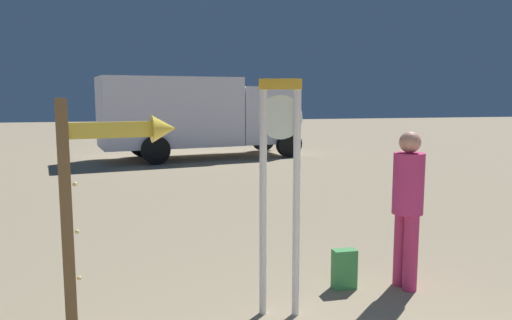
{
  "coord_description": "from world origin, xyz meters",
  "views": [
    {
      "loc": [
        -1.83,
        -1.93,
        2.14
      ],
      "look_at": [
        -0.23,
        5.04,
        1.2
      ],
      "focal_mm": 34.75,
      "sensor_mm": 36.0,
      "label": 1
    }
  ],
  "objects_px": {
    "arrow_sign": "(107,176)",
    "person_near_clock": "(408,202)",
    "standing_clock": "(280,174)",
    "backpack": "(344,269)",
    "box_truck_near": "(194,113)"
  },
  "relations": [
    {
      "from": "arrow_sign",
      "to": "person_near_clock",
      "type": "relative_size",
      "value": 1.21
    },
    {
      "from": "standing_clock",
      "to": "arrow_sign",
      "type": "relative_size",
      "value": 1.08
    },
    {
      "from": "standing_clock",
      "to": "arrow_sign",
      "type": "distance_m",
      "value": 1.58
    },
    {
      "from": "person_near_clock",
      "to": "backpack",
      "type": "distance_m",
      "value": 1.03
    },
    {
      "from": "box_truck_near",
      "to": "arrow_sign",
      "type": "bearing_deg",
      "value": -99.39
    },
    {
      "from": "arrow_sign",
      "to": "box_truck_near",
      "type": "relative_size",
      "value": 0.31
    },
    {
      "from": "arrow_sign",
      "to": "backpack",
      "type": "relative_size",
      "value": 4.76
    },
    {
      "from": "person_near_clock",
      "to": "box_truck_near",
      "type": "bearing_deg",
      "value": 95.14
    },
    {
      "from": "standing_clock",
      "to": "arrow_sign",
      "type": "xyz_separation_m",
      "value": [
        -1.58,
        0.03,
        0.04
      ]
    },
    {
      "from": "person_near_clock",
      "to": "box_truck_near",
      "type": "xyz_separation_m",
      "value": [
        -1.08,
        12.06,
        0.54
      ]
    },
    {
      "from": "backpack",
      "to": "person_near_clock",
      "type": "bearing_deg",
      "value": -11.09
    },
    {
      "from": "arrow_sign",
      "to": "person_near_clock",
      "type": "bearing_deg",
      "value": 5.61
    },
    {
      "from": "box_truck_near",
      "to": "backpack",
      "type": "bearing_deg",
      "value": -88.02
    },
    {
      "from": "standing_clock",
      "to": "person_near_clock",
      "type": "relative_size",
      "value": 1.31
    },
    {
      "from": "standing_clock",
      "to": "arrow_sign",
      "type": "height_order",
      "value": "standing_clock"
    }
  ]
}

